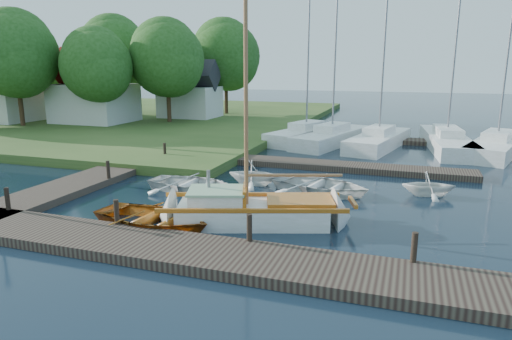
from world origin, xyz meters
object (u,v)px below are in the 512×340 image
(mooring_post_3, at_px, (414,247))
(marina_boat_2, at_px, (379,139))
(tree_1, at_px, (15,54))
(marina_boat_3, at_px, (447,140))
(tree_2, at_px, (97,65))
(sailboat, at_px, (257,213))
(mooring_post_1, at_px, (117,212))
(marina_boat_1, at_px, (332,136))
(marina_boat_0, at_px, (306,133))
(dinghy, at_px, (153,215))
(tree_5, at_px, (34,63))
(tender_a, at_px, (192,182))
(tender_c, at_px, (321,183))
(tree_4, at_px, (115,53))
(mooring_post_4, at_px, (108,170))
(house_b, at_px, (2,95))
(tender_d, at_px, (429,183))
(house_a, at_px, (94,93))
(marina_boat_4, at_px, (497,145))
(mooring_post_2, at_px, (249,228))
(house_c, at_px, (190,95))
(tree_7, at_px, (226,55))
(mooring_post_0, at_px, (7,199))
(mooring_post_5, at_px, (165,150))
(tender_b, at_px, (254,172))
(tree_3, at_px, (167,58))

(mooring_post_3, height_order, marina_boat_2, marina_boat_2)
(marina_boat_2, xyz_separation_m, tree_1, (-27.80, -1.55, 5.52))
(marina_boat_3, height_order, tree_2, marina_boat_3)
(sailboat, bearing_deg, tree_1, 130.87)
(mooring_post_1, bearing_deg, marina_boat_1, 78.98)
(marina_boat_0, bearing_deg, dinghy, -165.65)
(sailboat, relative_size, tree_5, 1.21)
(mooring_post_1, distance_m, tender_a, 5.27)
(tender_c, xyz_separation_m, tree_4, (-24.29, 20.30, 5.94))
(mooring_post_4, bearing_deg, tender_a, 3.78)
(sailboat, height_order, marina_boat_0, marina_boat_0)
(marina_boat_3, bearing_deg, house_b, 85.17)
(tender_d, bearing_deg, house_a, 53.05)
(tree_1, bearing_deg, marina_boat_4, 2.79)
(mooring_post_2, xyz_separation_m, tender_c, (0.79, 6.75, -0.27))
(house_a, bearing_deg, mooring_post_3, -38.93)
(marina_boat_2, height_order, house_c, marina_boat_2)
(tender_c, distance_m, tender_d, 4.40)
(mooring_post_2, bearing_deg, tree_4, 130.98)
(tender_d, height_order, tree_2, tree_2)
(mooring_post_4, distance_m, tree_7, 27.09)
(mooring_post_3, xyz_separation_m, house_a, (-26.00, 21.00, 2.26))
(dinghy, height_order, house_c, house_c)
(tree_4, bearing_deg, tree_7, 21.80)
(tender_a, relative_size, house_c, 0.74)
(mooring_post_0, distance_m, tree_5, 34.00)
(mooring_post_5, bearing_deg, tender_b, -25.29)
(mooring_post_2, relative_size, sailboat, 0.08)
(mooring_post_0, xyz_separation_m, mooring_post_1, (4.50, 0.00, 0.00))
(tender_a, relative_size, tree_7, 0.42)
(mooring_post_4, height_order, tree_2, tree_2)
(mooring_post_5, height_order, tender_c, mooring_post_5)
(marina_boat_4, bearing_deg, mooring_post_2, 171.66)
(tree_3, bearing_deg, mooring_post_5, -61.80)
(mooring_post_1, height_order, tender_d, tender_d)
(house_a, bearing_deg, marina_boat_3, -2.74)
(mooring_post_3, relative_size, house_a, 0.13)
(house_a, distance_m, tree_3, 6.95)
(tender_b, height_order, marina_boat_0, marina_boat_0)
(tender_a, distance_m, marina_boat_3, 18.07)
(tender_b, bearing_deg, tender_d, -87.87)
(marina_boat_0, relative_size, house_c, 1.98)
(marina_boat_0, bearing_deg, tender_c, -147.40)
(mooring_post_3, relative_size, house_b, 0.14)
(tree_7, bearing_deg, tree_4, -158.20)
(mooring_post_4, xyz_separation_m, mooring_post_5, (0.00, 5.00, 0.00))
(mooring_post_0, bearing_deg, tree_7, 98.24)
(tender_d, height_order, tree_3, tree_3)
(house_a, height_order, tree_2, tree_2)
(dinghy, bearing_deg, tree_5, 55.41)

